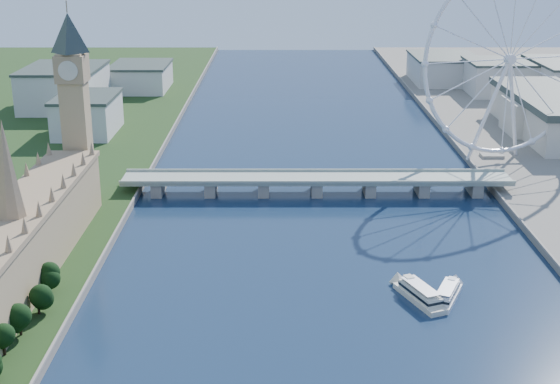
{
  "coord_description": "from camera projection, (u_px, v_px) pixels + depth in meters",
  "views": [
    {
      "loc": [
        -21.18,
        -122.31,
        140.03
      ],
      "look_at": [
        -20.85,
        210.0,
        30.33
      ],
      "focal_mm": 50.0,
      "sensor_mm": 36.0,
      "label": 1
    }
  ],
  "objects": [
    {
      "name": "big_ben",
      "position": [
        73.0,
        85.0,
        403.06
      ],
      "size": [
        20.02,
        20.02,
        110.0
      ],
      "color": "tan",
      "rests_on": "ground"
    },
    {
      "name": "tour_boat_near",
      "position": [
        420.0,
        301.0,
        313.8
      ],
      "size": [
        19.88,
        33.25,
        7.21
      ],
      "primitive_type": null,
      "rotation": [
        0.0,
        0.0,
        0.38
      ],
      "color": "beige",
      "rests_on": "ground"
    },
    {
      "name": "county_hall",
      "position": [
        548.0,
        137.0,
        568.56
      ],
      "size": [
        54.0,
        144.0,
        35.0
      ],
      "primitive_type": null,
      "color": "beige",
      "rests_on": "ground"
    },
    {
      "name": "city_skyline",
      "position": [
        348.0,
        82.0,
        686.63
      ],
      "size": [
        505.0,
        280.0,
        32.0
      ],
      "color": "beige",
      "rests_on": "ground"
    },
    {
      "name": "tour_boat_far",
      "position": [
        447.0,
        300.0,
        314.57
      ],
      "size": [
        18.76,
        29.82,
        6.47
      ],
      "primitive_type": null,
      "rotation": [
        0.0,
        0.0,
        -0.42
      ],
      "color": "silver",
      "rests_on": "ground"
    },
    {
      "name": "westminster_bridge",
      "position": [
        316.0,
        182.0,
        442.86
      ],
      "size": [
        220.0,
        22.0,
        9.5
      ],
      "color": "gray",
      "rests_on": "ground"
    },
    {
      "name": "parliament_range",
      "position": [
        16.0,
        251.0,
        315.58
      ],
      "size": [
        24.0,
        200.0,
        70.0
      ],
      "color": "tan",
      "rests_on": "ground"
    },
    {
      "name": "london_eye",
      "position": [
        510.0,
        60.0,
        476.19
      ],
      "size": [
        113.6,
        39.12,
        124.3
      ],
      "color": "silver",
      "rests_on": "ground"
    }
  ]
}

